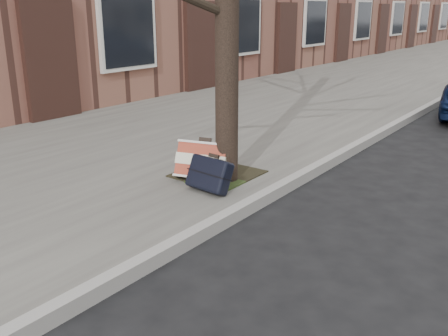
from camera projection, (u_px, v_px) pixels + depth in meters
The scene contains 5 objects.
ground at pixel (333, 281), 3.75m from camera, with size 120.00×120.00×0.00m, color black.
near_sidewalk at pixel (418, 65), 17.31m from camera, with size 5.00×70.00×0.12m, color slate.
dirt_patch at pixel (218, 174), 5.76m from camera, with size 0.85×0.85×0.01m, color black.
suitcase_red at pixel (202, 161), 5.50m from camera, with size 0.57×0.16×0.41m, color #9C311F.
suitcase_navy at pixel (209, 174), 5.18m from camera, with size 0.49×0.16×0.35m, color black.
Camera 1 is at (1.30, -3.15, 1.96)m, focal length 40.00 mm.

